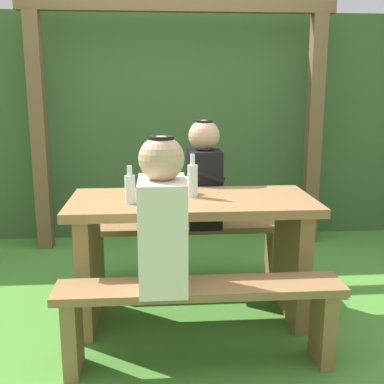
{
  "coord_description": "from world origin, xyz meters",
  "views": [
    {
      "loc": [
        -0.21,
        -2.67,
        1.37
      ],
      "look_at": [
        0.0,
        0.0,
        0.78
      ],
      "focal_mm": 44.79,
      "sensor_mm": 36.0,
      "label": 1
    }
  ],
  "objects_px": {
    "bench_far": "(186,241)",
    "drinking_glass": "(185,185)",
    "bench_near": "(200,308)",
    "person_white_shirt": "(162,219)",
    "person_black_coat": "(204,177)",
    "bottle_left": "(193,180)",
    "picnic_table": "(192,238)",
    "bottle_right": "(130,188)"
  },
  "relations": [
    {
      "from": "bench_far",
      "to": "drinking_glass",
      "type": "relative_size",
      "value": 14.32
    },
    {
      "from": "bench_near",
      "to": "person_white_shirt",
      "type": "xyz_separation_m",
      "value": [
        -0.18,
        0.0,
        0.45
      ]
    },
    {
      "from": "person_black_coat",
      "to": "bottle_left",
      "type": "distance_m",
      "value": 0.5
    },
    {
      "from": "person_black_coat",
      "to": "bottle_left",
      "type": "xyz_separation_m",
      "value": [
        -0.11,
        -0.48,
        0.08
      ]
    },
    {
      "from": "drinking_glass",
      "to": "picnic_table",
      "type": "bearing_deg",
      "value": -77.74
    },
    {
      "from": "picnic_table",
      "to": "bottle_left",
      "type": "distance_m",
      "value": 0.34
    },
    {
      "from": "person_white_shirt",
      "to": "person_black_coat",
      "type": "xyz_separation_m",
      "value": [
        0.3,
        1.03,
        0.0
      ]
    },
    {
      "from": "person_white_shirt",
      "to": "person_black_coat",
      "type": "relative_size",
      "value": 1.0
    },
    {
      "from": "bench_far",
      "to": "drinking_glass",
      "type": "height_order",
      "value": "drinking_glass"
    },
    {
      "from": "picnic_table",
      "to": "bottle_right",
      "type": "xyz_separation_m",
      "value": [
        -0.35,
        -0.1,
        0.32
      ]
    },
    {
      "from": "bench_near",
      "to": "picnic_table",
      "type": "bearing_deg",
      "value": 90.0
    },
    {
      "from": "person_white_shirt",
      "to": "drinking_glass",
      "type": "distance_m",
      "value": 0.67
    },
    {
      "from": "picnic_table",
      "to": "drinking_glass",
      "type": "height_order",
      "value": "drinking_glass"
    },
    {
      "from": "drinking_glass",
      "to": "bottle_left",
      "type": "distance_m",
      "value": 0.12
    },
    {
      "from": "picnic_table",
      "to": "bottle_right",
      "type": "relative_size",
      "value": 6.68
    },
    {
      "from": "drinking_glass",
      "to": "bottle_right",
      "type": "relative_size",
      "value": 0.47
    },
    {
      "from": "person_black_coat",
      "to": "drinking_glass",
      "type": "distance_m",
      "value": 0.4
    },
    {
      "from": "drinking_glass",
      "to": "bottle_left",
      "type": "relative_size",
      "value": 0.39
    },
    {
      "from": "picnic_table",
      "to": "bench_far",
      "type": "distance_m",
      "value": 0.55
    },
    {
      "from": "bench_near",
      "to": "bottle_right",
      "type": "relative_size",
      "value": 6.68
    },
    {
      "from": "bench_near",
      "to": "bench_far",
      "type": "distance_m",
      "value": 1.03
    },
    {
      "from": "drinking_glass",
      "to": "bottle_right",
      "type": "height_order",
      "value": "bottle_right"
    },
    {
      "from": "bench_near",
      "to": "person_black_coat",
      "type": "bearing_deg",
      "value": 83.32
    },
    {
      "from": "bench_far",
      "to": "person_white_shirt",
      "type": "bearing_deg",
      "value": -99.84
    },
    {
      "from": "picnic_table",
      "to": "drinking_glass",
      "type": "distance_m",
      "value": 0.32
    },
    {
      "from": "person_white_shirt",
      "to": "drinking_glass",
      "type": "relative_size",
      "value": 7.36
    },
    {
      "from": "bench_far",
      "to": "bottle_right",
      "type": "distance_m",
      "value": 0.87
    },
    {
      "from": "bench_near",
      "to": "bottle_right",
      "type": "distance_m",
      "value": 0.75
    },
    {
      "from": "person_black_coat",
      "to": "bottle_right",
      "type": "distance_m",
      "value": 0.77
    },
    {
      "from": "bench_near",
      "to": "bench_far",
      "type": "relative_size",
      "value": 1.0
    },
    {
      "from": "picnic_table",
      "to": "bottle_left",
      "type": "bearing_deg",
      "value": 80.38
    },
    {
      "from": "bench_near",
      "to": "person_black_coat",
      "type": "distance_m",
      "value": 1.13
    },
    {
      "from": "person_white_shirt",
      "to": "bottle_left",
      "type": "height_order",
      "value": "person_white_shirt"
    },
    {
      "from": "picnic_table",
      "to": "bench_near",
      "type": "relative_size",
      "value": 1.0
    },
    {
      "from": "picnic_table",
      "to": "person_white_shirt",
      "type": "xyz_separation_m",
      "value": [
        -0.18,
        -0.51,
        0.26
      ]
    },
    {
      "from": "bottle_right",
      "to": "bench_far",
      "type": "bearing_deg",
      "value": 60.65
    },
    {
      "from": "drinking_glass",
      "to": "person_black_coat",
      "type": "bearing_deg",
      "value": 68.06
    },
    {
      "from": "bench_near",
      "to": "bottle_right",
      "type": "xyz_separation_m",
      "value": [
        -0.35,
        0.42,
        0.52
      ]
    },
    {
      "from": "bench_near",
      "to": "drinking_glass",
      "type": "height_order",
      "value": "drinking_glass"
    },
    {
      "from": "drinking_glass",
      "to": "bench_far",
      "type": "bearing_deg",
      "value": 85.44
    },
    {
      "from": "bench_near",
      "to": "bottle_left",
      "type": "relative_size",
      "value": 5.58
    },
    {
      "from": "bench_far",
      "to": "bottle_left",
      "type": "distance_m",
      "value": 0.72
    }
  ]
}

